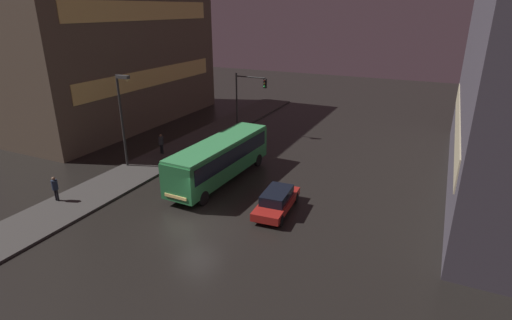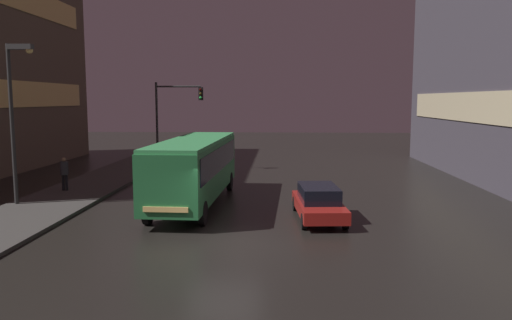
# 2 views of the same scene
# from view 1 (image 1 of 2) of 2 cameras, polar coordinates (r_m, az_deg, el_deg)

# --- Properties ---
(ground_plane) EXTENTS (120.00, 120.00, 0.00)m
(ground_plane) POSITION_cam_1_polar(r_m,az_deg,el_deg) (24.43, -8.54, -9.45)
(ground_plane) COLOR black
(sidewalk_left) EXTENTS (4.00, 48.00, 0.15)m
(sidewalk_left) POSITION_cam_1_polar(r_m,az_deg,el_deg) (36.62, -11.69, 1.03)
(sidewalk_left) COLOR #3D3A38
(sidewalk_left) RESTS_ON ground
(building_left_tower) EXTENTS (10.07, 24.52, 17.49)m
(building_left_tower) POSITION_cam_1_polar(r_m,az_deg,el_deg) (47.21, -19.80, 15.48)
(building_left_tower) COLOR brown
(building_left_tower) RESTS_ON ground
(bus_near) EXTENTS (2.86, 10.85, 3.15)m
(bus_near) POSITION_cam_1_polar(r_m,az_deg,el_deg) (29.72, -5.15, 0.52)
(bus_near) COLOR #236B38
(bus_near) RESTS_ON ground
(car_taxi) EXTENTS (2.11, 4.87, 1.43)m
(car_taxi) POSITION_cam_1_polar(r_m,az_deg,el_deg) (25.65, 2.98, -5.80)
(car_taxi) COLOR maroon
(car_taxi) RESTS_ON ground
(pedestrian_near) EXTENTS (0.46, 0.46, 1.72)m
(pedestrian_near) POSITION_cam_1_polar(r_m,az_deg,el_deg) (29.66, -26.79, -3.41)
(pedestrian_near) COLOR black
(pedestrian_near) RESTS_ON sidewalk_left
(pedestrian_mid) EXTENTS (0.59, 0.59, 1.79)m
(pedestrian_mid) POSITION_cam_1_polar(r_m,az_deg,el_deg) (36.07, -13.40, 2.54)
(pedestrian_mid) COLOR black
(pedestrian_mid) RESTS_ON sidewalk_left
(traffic_light_main) EXTENTS (3.37, 0.35, 6.23)m
(traffic_light_main) POSITION_cam_1_polar(r_m,az_deg,el_deg) (40.28, -1.34, 9.40)
(traffic_light_main) COLOR #2D2D2D
(traffic_light_main) RESTS_ON ground
(street_lamp_sidewalk) EXTENTS (1.25, 0.36, 7.40)m
(street_lamp_sidewalk) POSITION_cam_1_polar(r_m,az_deg,el_deg) (32.89, -18.51, 7.22)
(street_lamp_sidewalk) COLOR #2D2D2D
(street_lamp_sidewalk) RESTS_ON sidewalk_left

